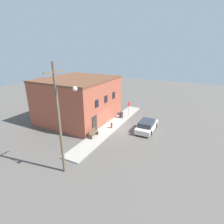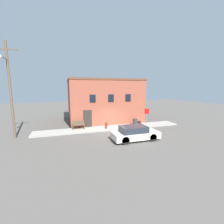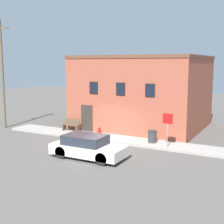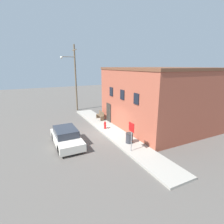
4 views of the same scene
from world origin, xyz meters
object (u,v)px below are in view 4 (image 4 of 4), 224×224
(trash_bin, at_px, (129,138))
(utility_pole, at_px, (75,76))
(stop_sign, at_px, (131,132))
(bench, at_px, (100,116))
(fire_hydrant, at_px, (105,125))
(parked_car, at_px, (66,137))

(trash_bin, xyz_separation_m, utility_pole, (-13.02, -0.74, 4.30))
(stop_sign, distance_m, trash_bin, 1.77)
(stop_sign, xyz_separation_m, bench, (-8.18, 1.08, -1.06))
(stop_sign, bearing_deg, utility_pole, -179.58)
(bench, bearing_deg, utility_pole, -169.01)
(fire_hydrant, relative_size, stop_sign, 0.35)
(parked_car, bearing_deg, bench, 133.35)
(stop_sign, distance_m, bench, 8.32)
(bench, relative_size, trash_bin, 1.63)
(utility_pole, bearing_deg, bench, 10.99)
(stop_sign, distance_m, parked_car, 5.32)
(stop_sign, bearing_deg, bench, 172.49)
(bench, bearing_deg, trash_bin, -3.64)
(fire_hydrant, bearing_deg, bench, 164.98)
(fire_hydrant, height_order, bench, bench)
(bench, xyz_separation_m, parked_car, (4.68, -4.95, 0.05))
(stop_sign, relative_size, trash_bin, 2.61)
(trash_bin, relative_size, utility_pole, 0.09)
(stop_sign, xyz_separation_m, utility_pole, (-14.26, -0.10, 3.21))
(bench, bearing_deg, parked_car, -46.65)
(stop_sign, height_order, bench, stop_sign)
(stop_sign, height_order, trash_bin, stop_sign)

